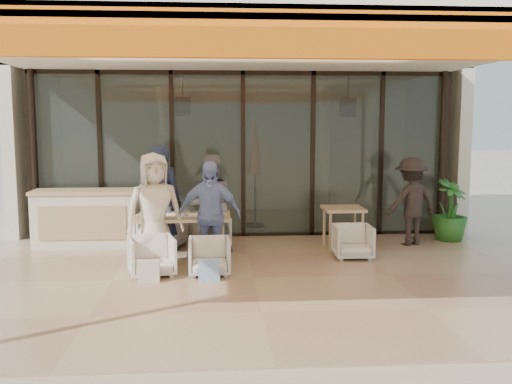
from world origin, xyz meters
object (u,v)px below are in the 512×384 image
Objects in this scene: chair_far_right at (210,230)px; diner_periwinkle at (209,214)px; chair_near_right at (209,255)px; standing_woman at (411,202)px; diner_cream at (154,211)px; potted_palm at (450,210)px; chair_near_left at (152,254)px; chair_far_left at (163,227)px; side_table at (343,213)px; dining_table at (183,219)px; side_chair at (353,240)px; host_counter at (86,218)px; diner_grey at (210,204)px; diner_navy at (160,200)px.

diner_periwinkle is (0.00, -1.40, 0.51)m from chair_far_right.
standing_woman is (3.62, 1.75, 0.50)m from chair_near_right.
potted_palm is (5.33, 1.57, -0.30)m from diner_cream.
standing_woman is 1.37× the size of potted_palm.
chair_near_left is 1.10m from diner_periwinkle.
chair_far_left is 0.99× the size of side_table.
chair_far_right is 1.03× the size of chair_near_right.
standing_woman reaches higher than dining_table.
side_table is at bearing 91.55° from side_chair.
chair_far_left is at bearing -5.62° from host_counter.
diner_grey is 2.28× the size of side_table.
chair_far_right is 1.73m from diner_cream.
chair_near_right is at bearing 130.67° from chair_far_left.
host_counter is 2.10m from dining_table.
standing_woman reaches higher than side_chair.
diner_cream is 1.11× the size of standing_woman.
side_chair is at bearing 18.40° from chair_near_right.
diner_grey is (0.84, -0.50, 0.48)m from chair_far_left.
chair_far_right is 0.97× the size of chair_near_left.
dining_table is 2.84m from side_table.
potted_palm is at bearing -174.47° from diner_navy.
chair_far_right is at bearing 96.97° from diner_periwinkle.
potted_palm is (2.15, 1.23, 0.28)m from side_chair.
chair_near_left is at bearing 3.53° from standing_woman.
chair_far_right is 0.73m from diner_grey.
dining_table reaches higher than chair_near_right.
potted_palm is at bearing 167.18° from chair_far_right.
potted_palm is at bearing 12.52° from side_table.
chair_near_left is 0.75m from diner_cream.
diner_cream is 5.56m from potted_palm.
dining_table is 0.64m from diner_grey.
diner_periwinkle is at bearing -18.23° from diner_cream.
chair_far_right is 1.49m from diner_periwinkle.
side_table is at bearing 0.72° from diner_cream.
chair_near_left is at bearing 106.81° from chair_far_left.
chair_near_right is (0.84, -1.90, -0.06)m from chair_far_left.
side_chair is (2.34, 0.34, -0.51)m from diner_periwinkle.
diner_cream is at bearing 106.81° from chair_far_left.
diner_periwinkle is 1.41× the size of potted_palm.
side_table is 0.63× the size of potted_palm.
diner_periwinkle reaches higher than dining_table.
standing_woman is (4.46, 1.75, 0.48)m from chair_near_left.
chair_far_right is at bearing -150.86° from diner_navy.
side_table is at bearing 32.83° from chair_near_right.
diner_grey is (0.43, 0.44, 0.16)m from dining_table.
dining_table is at bearing 112.61° from chair_near_right.
dining_table is 1.08m from chair_far_left.
diner_periwinkle is at bearing 137.78° from chair_far_left.
diner_cream reaches higher than dining_table.
chair_near_left is 0.39× the size of diner_grey.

